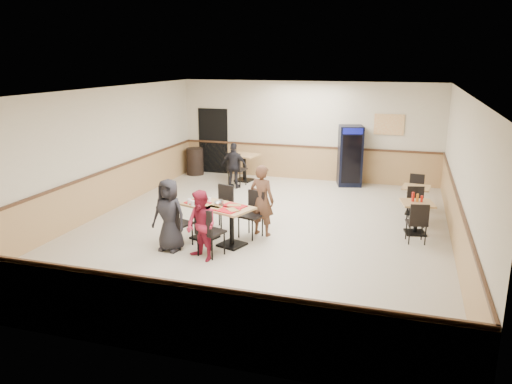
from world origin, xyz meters
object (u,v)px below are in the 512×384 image
(diner_man_opposite, at_px, (262,200))
(side_table_far, at_px, (416,196))
(diner_woman_right, at_px, (201,226))
(side_table_near, at_px, (417,213))
(lone_diner, at_px, (234,166))
(main_table, at_px, (218,218))
(pepsi_cooler, at_px, (350,156))
(trash_bin, at_px, (195,161))
(back_table, at_px, (244,163))
(diner_woman_left, at_px, (169,215))

(diner_man_opposite, distance_m, side_table_far, 4.02)
(diner_woman_right, relative_size, diner_man_opposite, 0.87)
(side_table_near, bearing_deg, lone_diner, 153.30)
(diner_man_opposite, bearing_deg, main_table, 55.90)
(pepsi_cooler, height_order, trash_bin, pepsi_cooler)
(side_table_far, bearing_deg, pepsi_cooler, 128.13)
(diner_man_opposite, distance_m, lone_diner, 4.04)
(lone_diner, xyz_separation_m, side_table_far, (5.01, -1.06, -0.21))
(side_table_near, bearing_deg, diner_woman_right, -144.97)
(main_table, bearing_deg, pepsi_cooler, 89.48)
(diner_man_opposite, relative_size, back_table, 1.73)
(diner_woman_right, xyz_separation_m, pepsi_cooler, (1.94, 6.54, 0.22))
(diner_man_opposite, distance_m, back_table, 4.88)
(pepsi_cooler, xyz_separation_m, trash_bin, (-4.94, -0.04, -0.46))
(diner_woman_left, bearing_deg, lone_diner, 100.46)
(diner_woman_left, xyz_separation_m, diner_woman_right, (0.79, -0.28, -0.05))
(back_table, bearing_deg, trash_bin, 168.97)
(side_table_far, bearing_deg, main_table, -140.41)
(diner_woman_left, bearing_deg, pepsi_cooler, 72.13)
(diner_woman_left, bearing_deg, diner_man_opposite, 48.64)
(diner_man_opposite, height_order, side_table_far, diner_man_opposite)
(diner_woman_right, bearing_deg, lone_diner, 132.42)
(main_table, xyz_separation_m, side_table_far, (3.87, 3.20, -0.07))
(main_table, height_order, back_table, back_table)
(lone_diner, bearing_deg, side_table_near, 154.99)
(diner_man_opposite, height_order, side_table_near, diner_man_opposite)
(trash_bin, bearing_deg, diner_woman_right, -65.23)
(diner_woman_left, height_order, back_table, diner_woman_left)
(diner_woman_left, height_order, diner_man_opposite, diner_man_opposite)
(diner_woman_right, height_order, lone_diner, diner_woman_right)
(trash_bin, bearing_deg, diner_woman_left, -70.47)
(diner_woman_right, distance_m, diner_man_opposite, 1.79)
(main_table, height_order, diner_man_opposite, diner_man_opposite)
(diner_man_opposite, relative_size, pepsi_cooler, 0.86)
(lone_diner, xyz_separation_m, pepsi_cooler, (3.14, 1.32, 0.23))
(side_table_near, xyz_separation_m, back_table, (-5.03, 3.46, 0.08))
(diner_woman_left, bearing_deg, trash_bin, 115.24)
(side_table_far, height_order, trash_bin, trash_bin)
(lone_diner, height_order, trash_bin, lone_diner)
(diner_man_opposite, relative_size, lone_diner, 1.16)
(diner_woman_right, xyz_separation_m, back_table, (-1.20, 6.15, -0.12))
(diner_woman_left, distance_m, trash_bin, 6.61)
(diner_man_opposite, bearing_deg, diner_woman_left, 55.90)
(diner_woman_right, bearing_deg, side_table_near, 64.48)
(main_table, relative_size, side_table_far, 2.34)
(lone_diner, relative_size, side_table_far, 1.90)
(lone_diner, xyz_separation_m, back_table, (0.00, 0.93, -0.11))
(pepsi_cooler, bearing_deg, trash_bin, 166.19)
(main_table, bearing_deg, lone_diner, 124.28)
(diner_woman_left, relative_size, side_table_far, 2.07)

